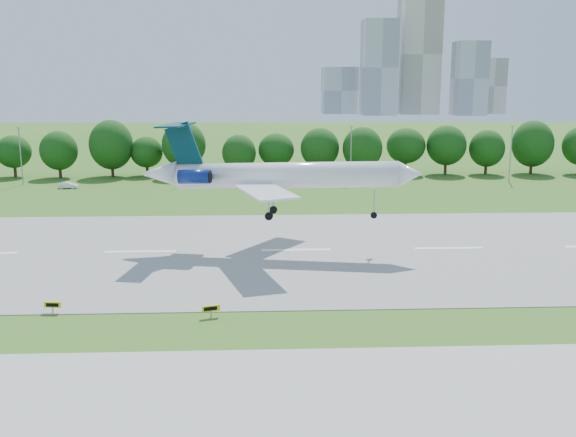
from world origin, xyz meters
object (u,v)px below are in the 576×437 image
at_px(taxi_sign_left, 52,305).
at_px(service_vehicle_a, 68,185).
at_px(airliner, 272,174).
at_px(service_vehicle_b, 231,183).

distance_m(taxi_sign_left, service_vehicle_a, 76.57).
bearing_deg(service_vehicle_a, taxi_sign_left, -162.84).
height_order(taxi_sign_left, service_vehicle_a, service_vehicle_a).
bearing_deg(airliner, taxi_sign_left, -124.34).
xyz_separation_m(airliner, taxi_sign_left, (-21.07, -22.34, -9.08)).
relative_size(airliner, taxi_sign_left, 21.94).
height_order(airliner, taxi_sign_left, airliner).
xyz_separation_m(airliner, service_vehicle_b, (-7.54, 52.77, -9.26)).
xyz_separation_m(taxi_sign_left, service_vehicle_b, (13.52, 75.10, -0.18)).
relative_size(taxi_sign_left, service_vehicle_b, 0.42).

